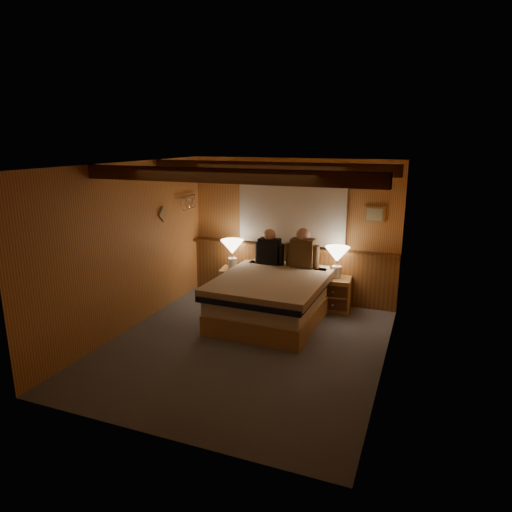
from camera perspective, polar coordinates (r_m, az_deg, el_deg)
The scene contains 19 objects.
floor at distance 6.29m, azimuth -1.34°, elevation -11.06°, with size 4.20×4.20×0.00m, color #4A5058.
ceiling at distance 5.68m, azimuth -1.48°, elevation 11.35°, with size 4.20×4.20×0.00m, color #B48243.
wall_back at distance 7.80m, azimuth 4.56°, elevation 3.28°, with size 3.60×3.60×0.00m, color #D6964D.
wall_left at distance 6.75m, azimuth -15.65°, elevation 1.02°, with size 4.20×4.20×0.00m, color #D6964D.
wall_right at distance 5.46m, azimuth 16.33°, elevation -2.19°, with size 4.20×4.20×0.00m, color #D6964D.
wall_front at distance 4.11m, azimuth -12.86°, elevation -7.48°, with size 3.60×3.60×0.00m, color #D6964D.
wainscot at distance 7.91m, azimuth 4.32°, elevation -1.89°, with size 3.60×0.23×0.94m.
curtain_window at distance 7.67m, azimuth 4.46°, elevation 5.54°, with size 2.18×0.09×1.11m.
ceiling_beams at distance 5.82m, azimuth -0.90°, elevation 10.54°, with size 3.60×1.65×0.16m.
coat_rail at distance 7.92m, azimuth -8.58°, elevation 6.77°, with size 0.05×0.55×0.24m.
framed_print at distance 7.45m, azimuth 14.59°, elevation 5.06°, with size 0.30×0.04×0.25m.
bed at distance 6.99m, azimuth 2.02°, elevation -5.21°, with size 1.60×2.03×0.68m.
nightstand_left at distance 8.05m, azimuth -2.72°, elevation -3.30°, with size 0.52×0.48×0.50m.
nightstand_right at distance 7.52m, azimuth 9.81°, elevation -4.68°, with size 0.52×0.48×0.54m.
lamp_left at distance 7.87m, azimuth -2.99°, elevation 0.91°, with size 0.40×0.40×0.52m.
lamp_right at distance 7.36m, azimuth 10.11°, elevation -0.03°, with size 0.39×0.39×0.51m.
person_left at distance 7.57m, azimuth 1.69°, elevation 0.82°, with size 0.51×0.21×0.62m.
person_right at distance 7.40m, azimuth 5.85°, elevation 0.61°, with size 0.55×0.22×0.67m.
duffel_bag at distance 7.61m, azimuth -3.11°, elevation -5.07°, with size 0.56×0.37×0.38m.
Camera 1 is at (2.19, -5.23, 2.71)m, focal length 32.00 mm.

